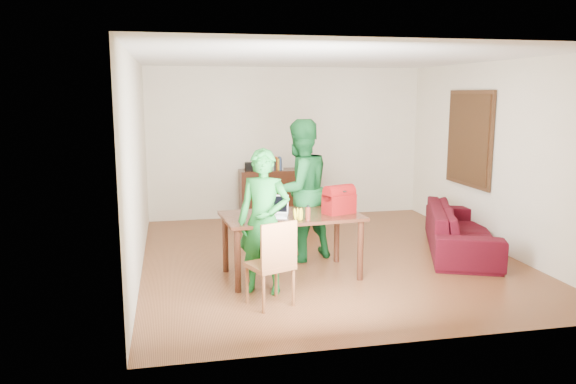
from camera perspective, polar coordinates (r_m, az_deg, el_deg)
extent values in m
cube|color=#452211|center=(7.87, 4.03, -6.97)|extent=(5.00, 5.50, 0.10)
cube|color=white|center=(7.54, 4.30, 13.82)|extent=(5.00, 5.50, 0.10)
cube|color=beige|center=(10.28, -0.16, 5.03)|extent=(5.00, 0.10, 2.70)
cube|color=beige|center=(4.98, 13.09, -0.63)|extent=(5.00, 0.10, 2.70)
cube|color=beige|center=(7.30, -15.47, 2.60)|extent=(0.10, 5.50, 2.70)
cube|color=beige|center=(8.64, 20.68, 3.42)|extent=(0.10, 5.50, 2.70)
cube|color=#3F2614|center=(9.17, 17.94, 5.18)|extent=(0.04, 1.28, 1.48)
cube|color=#502D18|center=(9.15, 17.77, 5.19)|extent=(0.01, 1.18, 1.36)
cube|color=black|center=(10.08, -0.93, -0.24)|extent=(1.40, 0.45, 0.90)
cube|color=black|center=(9.92, -3.78, 2.61)|extent=(0.20, 0.14, 0.14)
cube|color=#ABAAB3|center=(10.10, 1.57, 2.76)|extent=(0.24, 0.22, 0.14)
ellipsoid|color=#281BB5|center=(10.08, 1.57, 3.36)|extent=(0.14, 0.14, 0.07)
cube|color=black|center=(6.87, 0.34, -2.45)|extent=(1.74, 1.07, 0.04)
cylinder|color=black|center=(6.43, -5.14, -6.99)|extent=(0.07, 0.07, 0.74)
cylinder|color=black|center=(6.87, 7.36, -5.91)|extent=(0.07, 0.07, 0.74)
cylinder|color=black|center=(7.16, -6.38, -5.22)|extent=(0.07, 0.07, 0.74)
cylinder|color=black|center=(7.56, 4.98, -4.37)|extent=(0.07, 0.07, 0.74)
cube|color=brown|center=(6.02, -1.85, -7.47)|extent=(0.55, 0.54, 0.05)
cube|color=brown|center=(5.80, -0.91, -5.46)|extent=(0.41, 0.18, 0.49)
imported|color=#166622|center=(6.32, -2.48, -3.01)|extent=(0.71, 0.60, 1.65)
imported|color=#125321|center=(7.56, 1.20, 0.18)|extent=(1.14, 1.03, 1.91)
cube|color=white|center=(6.75, -1.49, -2.43)|extent=(0.39, 0.32, 0.02)
cube|color=black|center=(6.72, -1.49, -1.42)|extent=(0.35, 0.17, 0.21)
cylinder|color=maroon|center=(6.56, 2.04, -2.11)|extent=(0.07, 0.07, 0.17)
cube|color=#6D070B|center=(6.94, 5.22, -1.03)|extent=(0.43, 0.34, 0.28)
imported|color=#3F0808|center=(8.41, 17.20, -3.65)|extent=(1.65, 2.39, 0.65)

